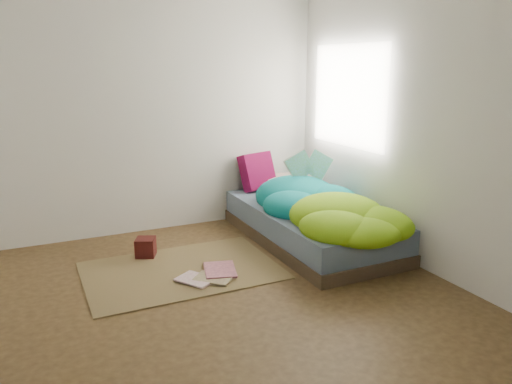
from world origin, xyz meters
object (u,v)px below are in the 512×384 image
open_book (309,156)px  floor_book_b (205,272)px  bed (310,225)px  pillow_magenta (257,171)px  wooden_box (146,247)px  floor_book_a (187,285)px

open_book → floor_book_b: size_ratio=1.20×
bed → pillow_magenta: size_ratio=4.90×
wooden_box → bed: bearing=-10.0°
wooden_box → floor_book_b: size_ratio=0.49×
wooden_box → floor_book_a: bearing=-79.3°
pillow_magenta → floor_book_a: pillow_magenta is taller
wooden_box → floor_book_b: (0.35, -0.60, -0.07)m
pillow_magenta → wooden_box: size_ratio=2.43×
bed → open_book: bearing=62.8°
wooden_box → floor_book_b: bearing=-59.8°
pillow_magenta → floor_book_b: size_ratio=1.18×
wooden_box → floor_book_a: (0.15, -0.77, -0.07)m
pillow_magenta → floor_book_a: (-1.28, -1.41, -0.52)m
bed → floor_book_a: bearing=-160.8°
floor_book_a → bed: bearing=-14.0°
bed → floor_book_a: bed is taller
wooden_box → floor_book_b: 0.70m
open_book → wooden_box: bearing=-165.7°
floor_book_b → pillow_magenta: bearing=64.5°
pillow_magenta → floor_book_b: pillow_magenta is taller
pillow_magenta → open_book: (0.28, -0.64, 0.26)m
wooden_box → floor_book_a: size_ratio=0.57×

